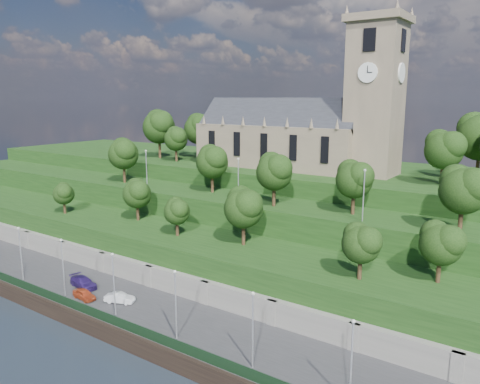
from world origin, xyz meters
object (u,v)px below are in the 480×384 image
Objects in this scene: car_middle at (120,298)px; car_right at (83,282)px; church at (303,128)px; car_left at (84,294)px.

car_middle is 0.78× the size of car_right.
church is 9.87× the size of car_middle.
church is 46.79m from car_right.
car_middle is at bearing -62.00° from car_left.
car_right is (-3.36, 2.41, 0.07)m from car_left.
church is 45.67m from car_middle.
car_right reaches higher than car_middle.
church is 48.11m from car_left.
car_middle is at bearing -97.08° from church.
car_left reaches higher than car_middle.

